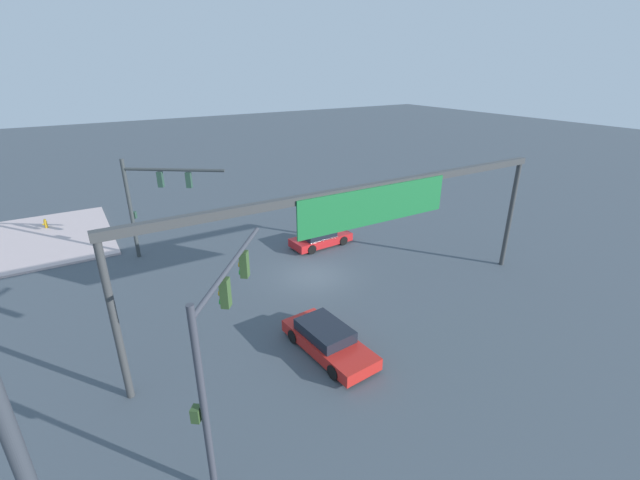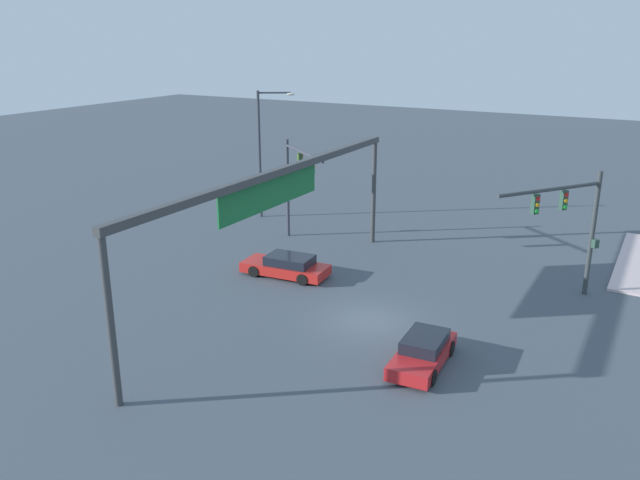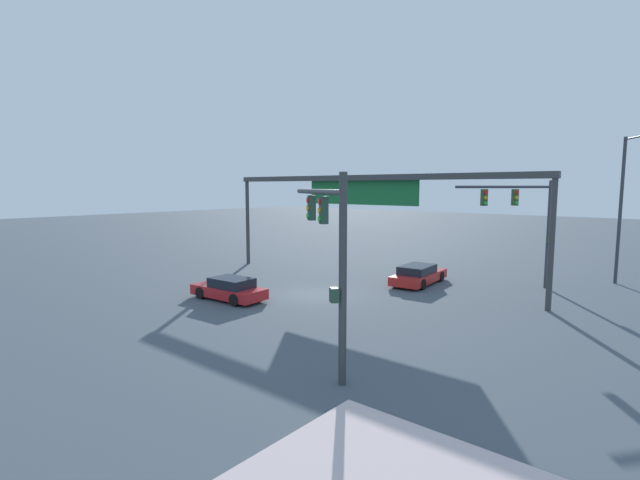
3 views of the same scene
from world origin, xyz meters
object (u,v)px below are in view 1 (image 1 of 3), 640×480
Objects in this scene: traffic_signal_near_corner at (220,333)px; sedan_car_waiting_far at (320,238)px; traffic_signal_opposite_side at (151,194)px; fire_hydrant_on_curb at (45,224)px; sedan_car_approaching at (328,340)px.

traffic_signal_near_corner reaches higher than sedan_car_waiting_far.
traffic_signal_opposite_side reaches higher than fire_hydrant_on_curb.
traffic_signal_near_corner is at bearing -134.70° from sedan_car_waiting_far.
fire_hydrant_on_curb is (10.48, -23.86, -0.09)m from sedan_car_approaching.
traffic_signal_opposite_side is at bearing 123.02° from fire_hydrant_on_curb.
traffic_signal_opposite_side is at bearing 34.19° from traffic_signal_near_corner.
sedan_car_approaching is 11.78m from sedan_car_waiting_far.
sedan_car_waiting_far is at bearing 14.60° from traffic_signal_opposite_side.
sedan_car_waiting_far is (-11.30, -12.80, -3.92)m from traffic_signal_near_corner.
sedan_car_approaching is 26.06m from fire_hydrant_on_curb.
sedan_car_approaching is at bearing -38.05° from traffic_signal_opposite_side.
traffic_signal_near_corner is 1.30× the size of sedan_car_approaching.
sedan_car_waiting_far is (-9.97, 3.84, -3.78)m from traffic_signal_opposite_side.
fire_hydrant_on_curb is (16.35, -13.65, -0.09)m from sedan_car_waiting_far.
fire_hydrant_on_curb is at bearing -160.92° from sedan_car_approaching.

